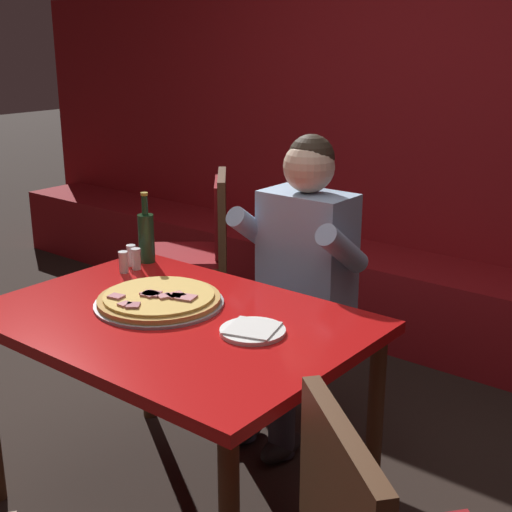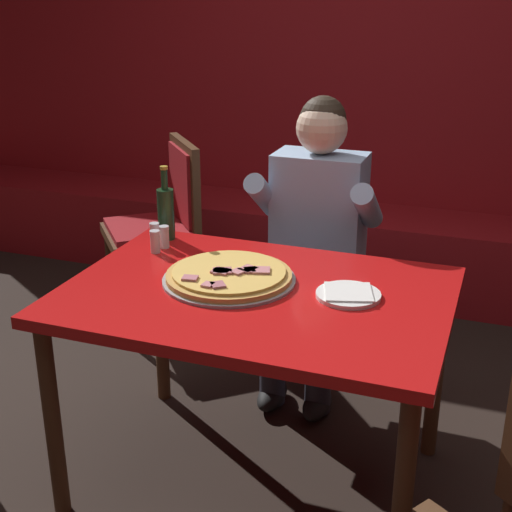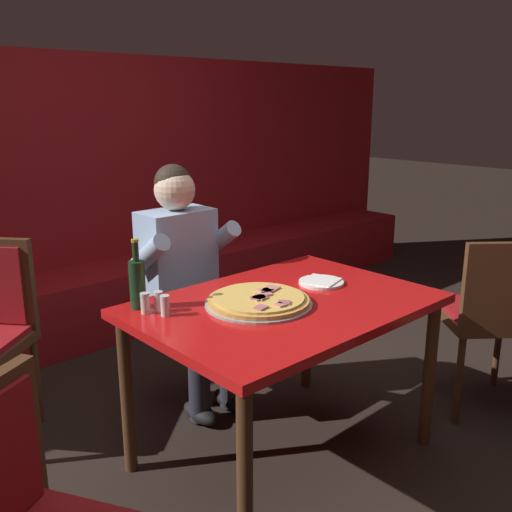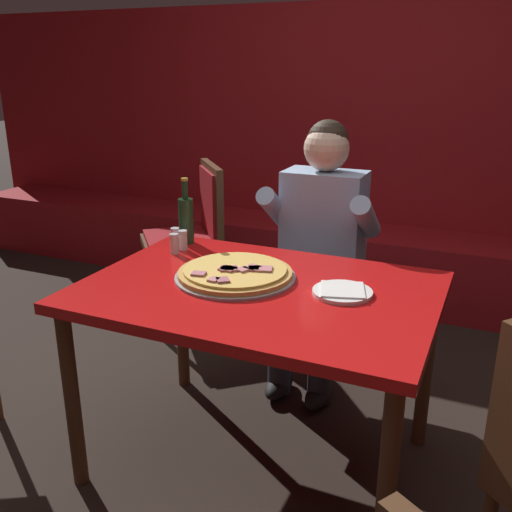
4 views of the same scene
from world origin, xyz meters
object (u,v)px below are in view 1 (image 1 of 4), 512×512
main_dining_table (174,339)px  beer_bottle (146,236)px  pizza (159,300)px  plate_white_paper (253,331)px  shaker_black_pepper (136,260)px  dining_chair_near_left (200,247)px  shaker_red_pepper_flakes (124,263)px  diner_seated_blue_shirt (295,276)px  shaker_parmesan (131,256)px

main_dining_table → beer_bottle: bearing=144.9°
pizza → plate_white_paper: pizza is taller
beer_bottle → shaker_black_pepper: (0.04, -0.09, -0.07)m
main_dining_table → dining_chair_near_left: 1.44m
shaker_red_pepper_flakes → diner_seated_blue_shirt: 0.70m
plate_white_paper → shaker_parmesan: (-0.81, 0.22, 0.03)m
pizza → shaker_red_pepper_flakes: shaker_red_pepper_flakes is taller
diner_seated_blue_shirt → dining_chair_near_left: diner_seated_blue_shirt is taller
plate_white_paper → shaker_parmesan: bearing=164.6°
beer_bottle → diner_seated_blue_shirt: 0.63m
pizza → shaker_parmesan: bearing=149.7°
shaker_parmesan → diner_seated_blue_shirt: 0.67m
plate_white_paper → beer_bottle: 0.86m
shaker_parmesan → shaker_black_pepper: bearing=-21.4°
shaker_black_pepper → shaker_red_pepper_flakes: same height
beer_bottle → shaker_black_pepper: 0.12m
plate_white_paper → dining_chair_near_left: size_ratio=0.22×
main_dining_table → shaker_parmesan: size_ratio=14.64×
shaker_black_pepper → dining_chair_near_left: size_ratio=0.09×
main_dining_table → shaker_black_pepper: bearing=150.9°
main_dining_table → pizza: 0.16m
shaker_parmesan → shaker_red_pepper_flakes: size_ratio=1.00×
dining_chair_near_left → plate_white_paper: bearing=-41.0°
plate_white_paper → beer_bottle: (-0.80, 0.30, 0.10)m
shaker_red_pepper_flakes → plate_white_paper: bearing=-10.7°
diner_seated_blue_shirt → main_dining_table: bearing=-89.5°
main_dining_table → beer_bottle: size_ratio=4.31×
shaker_parmesan → dining_chair_near_left: dining_chair_near_left is taller
shaker_red_pepper_flakes → dining_chair_near_left: dining_chair_near_left is taller
dining_chair_near_left → shaker_red_pepper_flakes: bearing=-64.1°
diner_seated_blue_shirt → beer_bottle: bearing=-144.7°
shaker_red_pepper_flakes → dining_chair_near_left: bearing=115.9°
beer_bottle → shaker_parmesan: beer_bottle is taller
beer_bottle → dining_chair_near_left: 0.91m
beer_bottle → shaker_black_pepper: bearing=-68.2°
plate_white_paper → diner_seated_blue_shirt: 0.72m
shaker_red_pepper_flakes → diner_seated_blue_shirt: diner_seated_blue_shirt is taller
plate_white_paper → shaker_black_pepper: 0.79m
pizza → dining_chair_near_left: dining_chair_near_left is taller
shaker_parmesan → dining_chair_near_left: (-0.40, 0.83, -0.23)m
plate_white_paper → shaker_red_pepper_flakes: (-0.77, 0.15, 0.03)m
shaker_parmesan → dining_chair_near_left: bearing=115.7°
shaker_parmesan → dining_chair_near_left: 0.95m
main_dining_table → shaker_parmesan: 0.60m
beer_bottle → diner_seated_blue_shirt: bearing=35.3°
shaker_parmesan → shaker_red_pepper_flakes: (0.04, -0.08, 0.00)m
pizza → shaker_red_pepper_flakes: 0.39m
shaker_parmesan → shaker_black_pepper: 0.05m
plate_white_paper → shaker_parmesan: shaker_parmesan is taller
main_dining_table → pizza: size_ratio=2.78×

